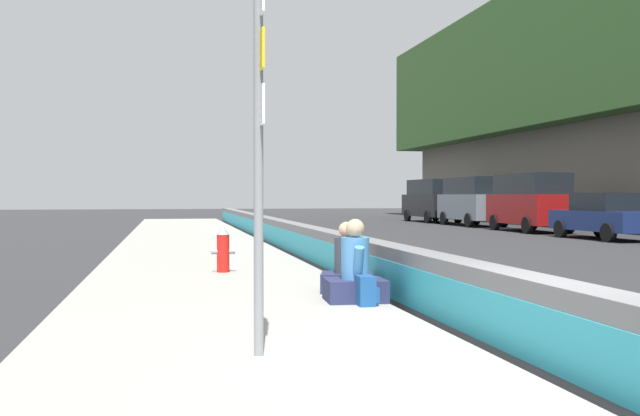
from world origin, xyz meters
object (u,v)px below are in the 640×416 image
at_px(parked_car_midline, 531,201).
at_px(parked_car_farther, 432,200).
at_px(seated_person_middle, 346,270).
at_px(seated_person_foreground, 355,275).
at_px(backpack, 366,291).
at_px(parked_car_fourth, 605,216).
at_px(route_sign_post, 259,129).
at_px(parked_car_far, 473,200).
at_px(fire_hydrant, 223,249).

relative_size(parked_car_midline, parked_car_farther, 1.00).
bearing_deg(parked_car_midline, seated_person_middle, 144.94).
bearing_deg(seated_person_foreground, backpack, -174.43).
relative_size(seated_person_middle, backpack, 2.69).
xyz_separation_m(parked_car_fourth, parked_car_farther, (17.41, 0.06, 0.49)).
bearing_deg(route_sign_post, parked_car_far, -27.31).
bearing_deg(seated_person_foreground, fire_hydrant, 20.01).
bearing_deg(parked_car_far, parked_car_farther, 1.45).
xyz_separation_m(fire_hydrant, parked_car_far, (21.45, -14.64, 0.77)).
height_order(backpack, parked_car_far, parked_car_far).
relative_size(route_sign_post, seated_person_middle, 3.35).
height_order(parked_car_midline, parked_car_farther, same).
bearing_deg(backpack, fire_hydrant, 18.75).
height_order(seated_person_middle, parked_car_far, parked_car_far).
relative_size(fire_hydrant, parked_car_midline, 0.17).
xyz_separation_m(backpack, parked_car_fourth, (14.27, -13.00, 0.53)).
height_order(route_sign_post, backpack, route_sign_post).
relative_size(backpack, parked_car_fourth, 0.09).
height_order(fire_hydrant, seated_person_middle, seated_person_middle).
xyz_separation_m(route_sign_post, backpack, (2.70, -1.77, -1.90)).
relative_size(seated_person_foreground, seated_person_middle, 1.07).
distance_m(seated_person_middle, parked_car_midline, 22.66).
height_order(backpack, parked_car_farther, parked_car_farther).
relative_size(route_sign_post, parked_car_fourth, 0.79).
xyz_separation_m(fire_hydrant, seated_person_foreground, (-4.19, -1.52, -0.09)).
xyz_separation_m(seated_person_middle, backpack, (-1.39, 0.07, -0.14)).
distance_m(route_sign_post, parked_car_midline, 27.08).
relative_size(seated_person_foreground, parked_car_far, 0.22).
bearing_deg(parked_car_farther, seated_person_foreground, 157.45).
height_order(seated_person_foreground, parked_car_fourth, parked_car_fourth).
bearing_deg(backpack, seated_person_middle, -3.06).
bearing_deg(seated_person_foreground, parked_car_fourth, -43.29).
xyz_separation_m(fire_hydrant, backpack, (-4.61, -1.57, -0.25)).
bearing_deg(parked_car_midline, parked_car_far, 0.02).
distance_m(seated_person_middle, parked_car_fourth, 18.24).
distance_m(parked_car_midline, parked_car_farther, 11.75).
distance_m(parked_car_far, parked_car_farther, 5.61).
distance_m(parked_car_fourth, parked_car_far, 11.81).
bearing_deg(parked_car_fourth, route_sign_post, 138.96).
relative_size(backpack, parked_car_farther, 0.08).
xyz_separation_m(route_sign_post, parked_car_farther, (34.37, -14.71, -0.88)).
height_order(route_sign_post, parked_car_midline, route_sign_post).
bearing_deg(fire_hydrant, parked_car_fourth, -56.45).
xyz_separation_m(route_sign_post, parked_car_far, (28.76, -14.85, -0.88)).
bearing_deg(parked_car_fourth, parked_car_midline, -0.86).
bearing_deg(parked_car_far, parked_car_midline, -179.98).
relative_size(seated_person_foreground, parked_car_farther, 0.22).
xyz_separation_m(fire_hydrant, seated_person_middle, (-3.22, -1.64, -0.11)).
bearing_deg(parked_car_fourth, seated_person_middle, 134.89).
xyz_separation_m(route_sign_post, parked_car_fourth, (16.96, -14.77, -1.37)).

